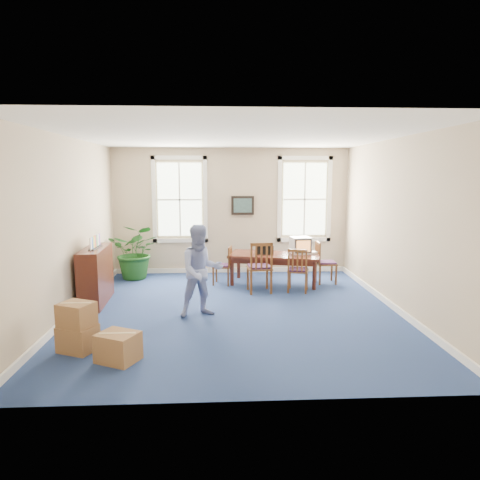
{
  "coord_description": "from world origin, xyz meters",
  "views": [
    {
      "loc": [
        -0.32,
        -7.71,
        2.51
      ],
      "look_at": [
        0.1,
        0.6,
        1.25
      ],
      "focal_mm": 32.0,
      "sensor_mm": 36.0,
      "label": 1
    }
  ],
  "objects_px": {
    "potted_plant": "(136,252)",
    "chair_near_left": "(259,267)",
    "man": "(201,271)",
    "conference_table": "(274,269)",
    "crt_tv": "(300,245)",
    "credenza": "(96,275)",
    "cardboard_boxes": "(92,323)"
  },
  "relations": [
    {
      "from": "conference_table",
      "to": "man",
      "type": "relative_size",
      "value": 1.25
    },
    {
      "from": "crt_tv",
      "to": "credenza",
      "type": "xyz_separation_m",
      "value": [
        -4.34,
        -1.39,
        -0.34
      ]
    },
    {
      "from": "credenza",
      "to": "cardboard_boxes",
      "type": "xyz_separation_m",
      "value": [
        0.58,
        -2.28,
        -0.18
      ]
    },
    {
      "from": "conference_table",
      "to": "chair_near_left",
      "type": "xyz_separation_m",
      "value": [
        -0.42,
        -0.7,
        0.21
      ]
    },
    {
      "from": "chair_near_left",
      "to": "man",
      "type": "height_order",
      "value": "man"
    },
    {
      "from": "credenza",
      "to": "crt_tv",
      "type": "bearing_deg",
      "value": 15.01
    },
    {
      "from": "conference_table",
      "to": "crt_tv",
      "type": "bearing_deg",
      "value": 18.89
    },
    {
      "from": "potted_plant",
      "to": "conference_table",
      "type": "bearing_deg",
      "value": -11.4
    },
    {
      "from": "crt_tv",
      "to": "credenza",
      "type": "relative_size",
      "value": 0.33
    },
    {
      "from": "chair_near_left",
      "to": "cardboard_boxes",
      "type": "height_order",
      "value": "chair_near_left"
    },
    {
      "from": "conference_table",
      "to": "cardboard_boxes",
      "type": "height_order",
      "value": "cardboard_boxes"
    },
    {
      "from": "man",
      "to": "potted_plant",
      "type": "height_order",
      "value": "man"
    },
    {
      "from": "credenza",
      "to": "cardboard_boxes",
      "type": "relative_size",
      "value": 1.08
    },
    {
      "from": "man",
      "to": "cardboard_boxes",
      "type": "height_order",
      "value": "man"
    },
    {
      "from": "man",
      "to": "crt_tv",
      "type": "bearing_deg",
      "value": 29.28
    },
    {
      "from": "crt_tv",
      "to": "cardboard_boxes",
      "type": "bearing_deg",
      "value": -143.83
    },
    {
      "from": "potted_plant",
      "to": "chair_near_left",
      "type": "bearing_deg",
      "value": -25.41
    },
    {
      "from": "credenza",
      "to": "potted_plant",
      "type": "bearing_deg",
      "value": 75.43
    },
    {
      "from": "credenza",
      "to": "cardboard_boxes",
      "type": "bearing_deg",
      "value": -78.57
    },
    {
      "from": "conference_table",
      "to": "credenza",
      "type": "bearing_deg",
      "value": -145.7
    },
    {
      "from": "chair_near_left",
      "to": "credenza",
      "type": "height_order",
      "value": "chair_near_left"
    },
    {
      "from": "man",
      "to": "credenza",
      "type": "height_order",
      "value": "man"
    },
    {
      "from": "crt_tv",
      "to": "credenza",
      "type": "height_order",
      "value": "credenza"
    },
    {
      "from": "conference_table",
      "to": "potted_plant",
      "type": "xyz_separation_m",
      "value": [
        -3.31,
        0.67,
        0.32
      ]
    },
    {
      "from": "crt_tv",
      "to": "chair_near_left",
      "type": "relative_size",
      "value": 0.42
    },
    {
      "from": "conference_table",
      "to": "credenza",
      "type": "relative_size",
      "value": 1.46
    },
    {
      "from": "conference_table",
      "to": "potted_plant",
      "type": "relative_size",
      "value": 1.54
    },
    {
      "from": "chair_near_left",
      "to": "man",
      "type": "relative_size",
      "value": 0.68
    },
    {
      "from": "crt_tv",
      "to": "potted_plant",
      "type": "relative_size",
      "value": 0.35
    },
    {
      "from": "cardboard_boxes",
      "to": "chair_near_left",
      "type": "bearing_deg",
      "value": 47.0
    },
    {
      "from": "crt_tv",
      "to": "credenza",
      "type": "distance_m",
      "value": 4.57
    },
    {
      "from": "cardboard_boxes",
      "to": "crt_tv",
      "type": "bearing_deg",
      "value": 44.35
    }
  ]
}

